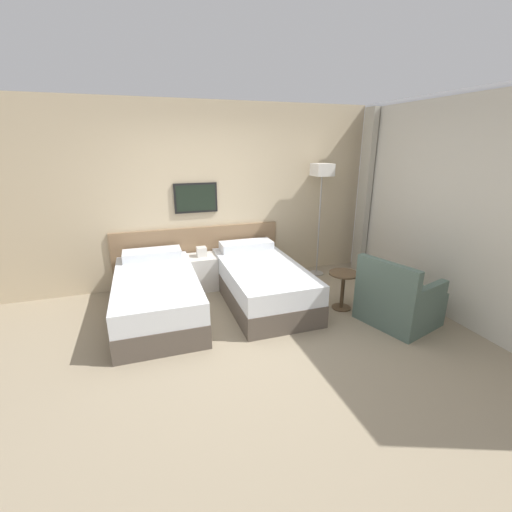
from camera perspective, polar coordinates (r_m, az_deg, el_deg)
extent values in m
plane|color=gray|center=(4.00, -0.76, -13.48)|extent=(16.00, 16.00, 0.00)
cube|color=#C6B28E|center=(5.34, -7.23, 9.94)|extent=(10.00, 0.06, 2.70)
cube|color=#846647|center=(5.45, -9.49, 0.19)|extent=(2.56, 0.04, 0.89)
cube|color=black|center=(5.25, -10.00, 9.51)|extent=(0.64, 0.03, 0.44)
cube|color=black|center=(5.23, -9.97, 9.49)|extent=(0.58, 0.01, 0.38)
cube|color=white|center=(4.72, 32.05, 6.26)|extent=(0.06, 4.40, 2.70)
cube|color=beige|center=(4.69, 31.64, 5.90)|extent=(0.03, 4.05, 2.64)
cube|color=#A8A393|center=(5.98, 17.61, 9.83)|extent=(0.10, 0.24, 2.64)
cube|color=brown|center=(4.58, -16.00, -7.93)|extent=(1.00, 1.93, 0.28)
cube|color=silver|center=(4.47, -16.30, -4.84)|extent=(0.99, 1.91, 0.25)
cube|color=silver|center=(5.10, -16.90, 0.25)|extent=(0.80, 0.34, 0.13)
cube|color=brown|center=(4.81, 0.98, -5.89)|extent=(1.00, 1.93, 0.28)
cube|color=silver|center=(4.70, 1.00, -2.91)|extent=(0.99, 1.91, 0.25)
cube|color=silver|center=(5.30, -1.62, 1.73)|extent=(0.80, 0.34, 0.13)
cube|color=beige|center=(5.25, -8.89, -2.66)|extent=(0.41, 0.44, 0.51)
cube|color=silver|center=(5.14, -9.06, 0.72)|extent=(0.14, 0.14, 0.14)
cylinder|color=#9E9993|center=(5.92, 10.00, -2.82)|extent=(0.24, 0.24, 0.02)
cylinder|color=#9E9993|center=(5.68, 10.45, 4.87)|extent=(0.02, 0.02, 1.61)
cube|color=silver|center=(5.55, 10.99, 13.94)|extent=(0.29, 0.29, 0.19)
cylinder|color=brown|center=(4.79, 13.99, -8.31)|extent=(0.25, 0.25, 0.01)
cylinder|color=brown|center=(4.69, 14.21, -5.65)|extent=(0.05, 0.05, 0.47)
cylinder|color=brown|center=(4.60, 14.45, -2.84)|extent=(0.39, 0.39, 0.02)
cube|color=#4C6056|center=(4.59, 22.67, -7.65)|extent=(0.93, 0.97, 0.42)
cube|color=#4C6056|center=(4.18, 20.97, -3.71)|extent=(0.32, 0.78, 0.42)
cube|color=#4C6056|center=(4.33, 27.00, -5.52)|extent=(0.63, 0.27, 0.18)
cube|color=#4C6056|center=(4.65, 19.55, -2.93)|extent=(0.63, 0.27, 0.18)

